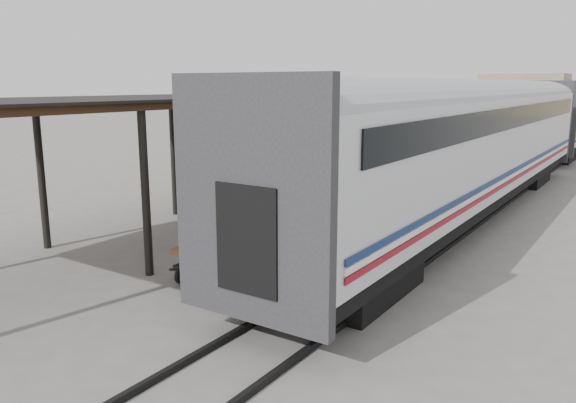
{
  "coord_description": "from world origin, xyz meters",
  "views": [
    {
      "loc": [
        8.54,
        -10.82,
        4.49
      ],
      "look_at": [
        1.15,
        0.25,
        1.7
      ],
      "focal_mm": 35.0,
      "sensor_mm": 36.0,
      "label": 1
    }
  ],
  "objects_px": {
    "luggage_tug": "(434,151)",
    "pedestrian": "(344,166)",
    "baggage_cart": "(225,250)",
    "porter": "(214,215)"
  },
  "relations": [
    {
      "from": "luggage_tug",
      "to": "pedestrian",
      "type": "height_order",
      "value": "pedestrian"
    },
    {
      "from": "luggage_tug",
      "to": "pedestrian",
      "type": "distance_m",
      "value": 10.42
    },
    {
      "from": "baggage_cart",
      "to": "pedestrian",
      "type": "relative_size",
      "value": 1.28
    },
    {
      "from": "pedestrian",
      "to": "luggage_tug",
      "type": "bearing_deg",
      "value": -81.71
    },
    {
      "from": "porter",
      "to": "pedestrian",
      "type": "xyz_separation_m",
      "value": [
        -3.59,
        12.78,
        -0.72
      ]
    },
    {
      "from": "luggage_tug",
      "to": "pedestrian",
      "type": "relative_size",
      "value": 0.85
    },
    {
      "from": "baggage_cart",
      "to": "luggage_tug",
      "type": "height_order",
      "value": "luggage_tug"
    },
    {
      "from": "baggage_cart",
      "to": "pedestrian",
      "type": "distance_m",
      "value": 12.59
    },
    {
      "from": "baggage_cart",
      "to": "luggage_tug",
      "type": "relative_size",
      "value": 1.52
    },
    {
      "from": "porter",
      "to": "baggage_cart",
      "type": "bearing_deg",
      "value": 41.74
    }
  ]
}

